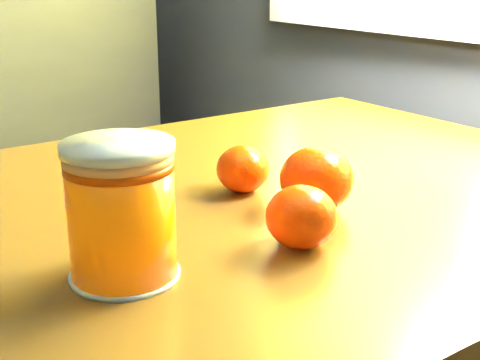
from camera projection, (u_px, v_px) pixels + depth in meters
table at (232, 272)px, 0.77m from camera, size 1.00×0.71×0.74m
juice_glass at (121, 212)px, 0.54m from camera, size 0.09×0.09×0.11m
orange_front at (317, 179)px, 0.69m from camera, size 0.08×0.08×0.07m
orange_back at (243, 169)px, 0.75m from camera, size 0.06×0.06×0.05m
orange_extra at (301, 217)px, 0.60m from camera, size 0.07×0.07×0.06m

